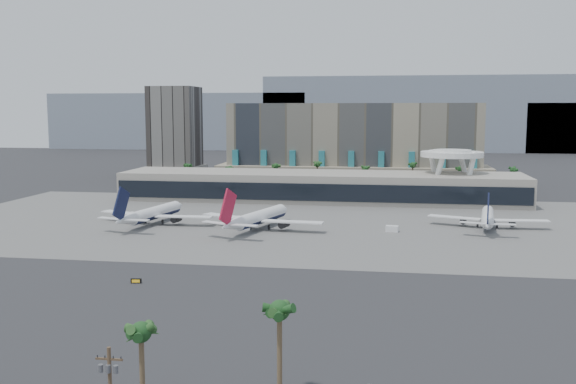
# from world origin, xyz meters

# --- Properties ---
(ground) EXTENTS (900.00, 900.00, 0.00)m
(ground) POSITION_xyz_m (0.00, 0.00, 0.00)
(ground) COLOR #232326
(ground) RESTS_ON ground
(apron_pad) EXTENTS (260.00, 130.00, 0.06)m
(apron_pad) POSITION_xyz_m (0.00, 55.00, 0.03)
(apron_pad) COLOR #5B5B59
(apron_pad) RESTS_ON ground
(mountain_ridge) EXTENTS (680.00, 60.00, 70.00)m
(mountain_ridge) POSITION_xyz_m (27.88, 470.00, 29.89)
(mountain_ridge) COLOR gray
(mountain_ridge) RESTS_ON ground
(hotel) EXTENTS (140.00, 30.00, 42.00)m
(hotel) POSITION_xyz_m (10.00, 174.41, 16.81)
(hotel) COLOR gray
(hotel) RESTS_ON ground
(office_tower) EXTENTS (30.00, 30.00, 52.00)m
(office_tower) POSITION_xyz_m (-95.00, 200.00, 22.94)
(office_tower) COLOR black
(office_tower) RESTS_ON ground
(terminal) EXTENTS (170.00, 32.50, 14.50)m
(terminal) POSITION_xyz_m (0.00, 109.84, 6.52)
(terminal) COLOR #A7A293
(terminal) RESTS_ON ground
(saucer_structure) EXTENTS (26.00, 26.00, 21.89)m
(saucer_structure) POSITION_xyz_m (55.00, 116.00, 18.45)
(saucer_structure) COLOR white
(saucer_structure) RESTS_ON ground
(palm_row) EXTENTS (157.80, 2.80, 13.10)m
(palm_row) POSITION_xyz_m (7.00, 145.00, 10.50)
(palm_row) COLOR brown
(palm_row) RESTS_ON ground
(airliner_left) EXTENTS (41.59, 43.17, 15.01)m
(airliner_left) POSITION_xyz_m (-50.00, 43.29, 3.79)
(airliner_left) COLOR white
(airliner_left) RESTS_ON ground
(airliner_centre) EXTENTS (42.43, 43.96, 15.60)m
(airliner_centre) POSITION_xyz_m (-12.74, 39.55, 3.93)
(airliner_centre) COLOR white
(airliner_centre) RESTS_ON ground
(airliner_right) EXTENTS (38.45, 39.84, 13.81)m
(airliner_right) POSITION_xyz_m (61.10, 53.77, 3.48)
(airliner_right) COLOR white
(airliner_right) RESTS_ON ground
(service_vehicle_a) EXTENTS (4.31, 2.36, 2.03)m
(service_vehicle_a) POSITION_xyz_m (-17.23, 38.29, 1.02)
(service_vehicle_a) COLOR white
(service_vehicle_a) RESTS_ON ground
(service_vehicle_b) EXTENTS (4.15, 2.73, 2.00)m
(service_vehicle_b) POSITION_xyz_m (30.14, 41.98, 1.00)
(service_vehicle_b) COLOR white
(service_vehicle_b) RESTS_ON ground
(taxiway_sign) EXTENTS (2.43, 0.70, 1.09)m
(taxiway_sign) POSITION_xyz_m (-26.59, -28.64, 0.54)
(taxiway_sign) COLOR black
(taxiway_sign) RESTS_ON ground
(near_palm_a) EXTENTS (6.00, 6.00, 11.22)m
(near_palm_a) POSITION_xyz_m (-2.70, -84.92, 8.40)
(near_palm_a) COLOR brown
(near_palm_a) RESTS_ON ground
(near_palm_b) EXTENTS (6.00, 6.00, 13.60)m
(near_palm_b) POSITION_xyz_m (14.78, -80.46, 10.72)
(near_palm_b) COLOR brown
(near_palm_b) RESTS_ON ground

